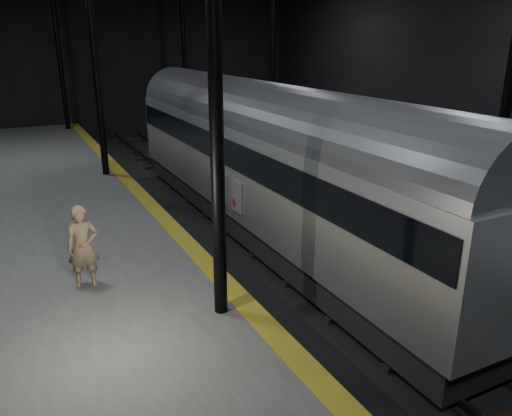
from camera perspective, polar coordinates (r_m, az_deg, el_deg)
ground at (r=15.46m, az=3.35°, el=-4.90°), size 44.00×44.00×0.00m
platform_left at (r=13.50m, az=-25.74°, el=-8.21°), size 9.00×43.80×1.00m
platform_right at (r=19.91m, az=22.46°, el=0.67°), size 9.00×43.80×1.00m
tactile_strip at (r=13.85m, az=-8.34°, el=-3.47°), size 0.50×43.80×0.01m
track at (r=15.44m, az=3.36°, el=-4.67°), size 2.40×43.00×0.24m
train at (r=15.85m, az=0.86°, el=6.08°), size 2.74×18.23×4.87m
woman at (r=11.49m, az=-19.16°, el=-4.19°), size 0.73×0.54×1.84m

